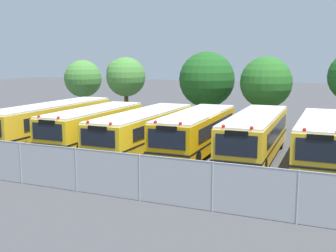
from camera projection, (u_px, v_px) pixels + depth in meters
The scene contains 13 objects.
ground_plane at pixel (196, 154), 24.96m from camera, with size 160.00×160.00×0.00m, color #424244.
school_bus_0 at pixel (52, 120), 28.93m from camera, with size 2.49×11.55×2.71m.
school_bus_1 at pixel (94, 125), 27.24m from camera, with size 2.57×9.68×2.58m.
school_bus_2 at pixel (144, 128), 26.22m from camera, with size 2.61×10.92×2.50m.
school_bus_3 at pixel (196, 131), 24.91m from camera, with size 2.65×9.73×2.64m.
school_bus_4 at pixel (255, 135), 23.54m from camera, with size 2.65×10.45×2.70m.
school_bus_5 at pixel (323, 140), 21.97m from camera, with size 2.61×9.29×2.71m.
tree_0 at pixel (82, 79), 40.92m from camera, with size 3.68×3.68×5.56m.
tree_1 at pixel (125, 76), 37.07m from camera, with size 3.52×3.52×5.83m.
tree_2 at pixel (207, 78), 34.93m from camera, with size 4.72×4.72×6.30m.
tree_3 at pixel (267, 82), 31.66m from camera, with size 3.98×3.98×5.88m.
chainlink_fence at pixel (107, 173), 17.19m from camera, with size 27.53×0.07×1.95m.
traffic_cone at pixel (24, 172), 19.84m from camera, with size 0.46×0.46×0.61m, color #EA5914.
Camera 1 is at (7.95, -23.09, 5.71)m, focal length 44.24 mm.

